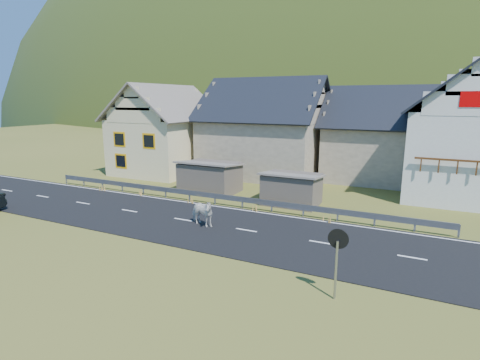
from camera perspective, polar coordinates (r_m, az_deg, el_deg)
The scene contains 14 objects.
ground at distance 21.84m, azimuth -8.64°, elevation -6.10°, with size 160.00×160.00×0.00m, color #4A511C.
road at distance 21.83m, azimuth -8.64°, elevation -6.05°, with size 60.00×7.00×0.04m, color black.
lane_markings at distance 21.82m, azimuth -8.65°, elevation -5.99°, with size 60.00×6.60×0.01m, color silver.
guardrail at distance 24.66m, azimuth -3.85°, elevation -2.48°, with size 28.10×0.09×0.75m.
shed_left at distance 27.89m, azimuth -4.57°, elevation 0.38°, with size 4.30×3.30×2.40m, color brown.
shed_right at distance 24.85m, azimuth 7.88°, elevation -1.41°, with size 3.80×2.90×2.20m, color brown.
house_cream at distance 36.41m, azimuth -11.24°, elevation 8.15°, with size 7.80×9.80×8.30m.
house_stone_a at distance 34.56m, azimuth 4.01°, elevation 8.61°, with size 10.80×9.80×8.90m.
house_stone_b at distance 34.22m, azimuth 21.16°, elevation 7.11°, with size 9.80×8.80×8.10m.
house_white at distance 31.20m, azimuth 31.87°, elevation 7.20°, with size 8.80×10.80×9.70m.
mountain at distance 198.94m, azimuth 23.71°, elevation 3.50°, with size 440.00×280.00×260.00m, color #2F3E16.
conifer_patch at distance 143.53m, azimuth -1.92°, elevation 11.95°, with size 76.00×50.00×28.00m, color black.
horse at distance 20.51m, azimuth -5.92°, elevation -4.91°, with size 1.79×0.82×1.51m, color silver.
traffic_mirror at distance 13.34m, azimuth 14.66°, elevation -10.00°, with size 0.71×0.19×2.55m.
Camera 1 is at (11.88, -17.00, 6.84)m, focal length 28.00 mm.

